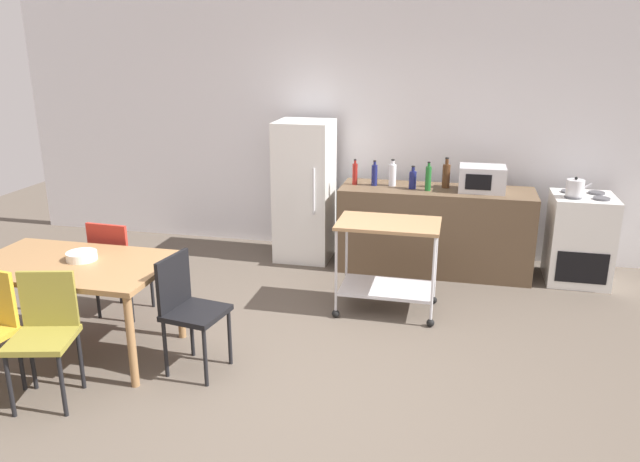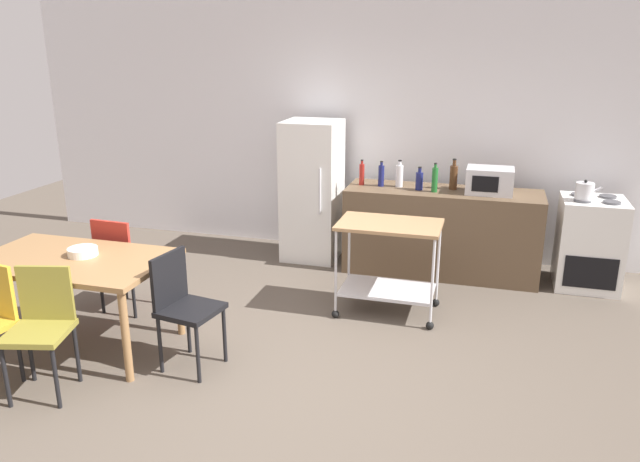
{
  "view_description": "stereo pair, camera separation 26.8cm",
  "coord_description": "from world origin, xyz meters",
  "px_view_note": "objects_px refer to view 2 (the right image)",
  "views": [
    {
      "loc": [
        1.1,
        -3.71,
        2.38
      ],
      "look_at": [
        -0.03,
        1.2,
        0.8
      ],
      "focal_mm": 34.26,
      "sensor_mm": 36.0,
      "label": 1
    },
    {
      "loc": [
        1.36,
        -3.64,
        2.38
      ],
      "look_at": [
        -0.03,
        1.2,
        0.8
      ],
      "focal_mm": 34.26,
      "sensor_mm": 36.0,
      "label": 2
    }
  ],
  "objects_px": {
    "chair_red": "(121,258)",
    "bottle_vinegar": "(381,175)",
    "bottle_sesame_oil": "(435,179)",
    "fruit_bowl": "(83,252)",
    "chair_black": "(183,302)",
    "stove_oven": "(589,243)",
    "microwave": "(490,181)",
    "bottle_hot_sauce": "(454,177)",
    "bottle_sparkling_water": "(362,174)",
    "bottle_soda": "(399,175)",
    "refrigerator": "(312,191)",
    "kitchen_cart": "(389,253)",
    "dining_table": "(73,267)",
    "chair_olive": "(41,322)",
    "bottle_wine": "(419,180)",
    "kettle": "(585,191)"
  },
  "relations": [
    {
      "from": "chair_red",
      "to": "bottle_vinegar",
      "type": "bearing_deg",
      "value": -135.22
    },
    {
      "from": "refrigerator",
      "to": "bottle_wine",
      "type": "relative_size",
      "value": 6.45
    },
    {
      "from": "dining_table",
      "to": "kitchen_cart",
      "type": "relative_size",
      "value": 1.65
    },
    {
      "from": "chair_red",
      "to": "bottle_vinegar",
      "type": "relative_size",
      "value": 3.3
    },
    {
      "from": "dining_table",
      "to": "kitchen_cart",
      "type": "distance_m",
      "value": 2.63
    },
    {
      "from": "bottle_vinegar",
      "to": "microwave",
      "type": "distance_m",
      "value": 1.11
    },
    {
      "from": "bottle_sesame_oil",
      "to": "chair_black",
      "type": "bearing_deg",
      "value": -122.98
    },
    {
      "from": "chair_red",
      "to": "refrigerator",
      "type": "relative_size",
      "value": 0.57
    },
    {
      "from": "bottle_sesame_oil",
      "to": "microwave",
      "type": "distance_m",
      "value": 0.54
    },
    {
      "from": "dining_table",
      "to": "fruit_bowl",
      "type": "xyz_separation_m",
      "value": [
        0.05,
        0.07,
        0.11
      ]
    },
    {
      "from": "chair_olive",
      "to": "bottle_wine",
      "type": "relative_size",
      "value": 3.7
    },
    {
      "from": "bottle_sparkling_water",
      "to": "fruit_bowl",
      "type": "bearing_deg",
      "value": -125.77
    },
    {
      "from": "chair_red",
      "to": "bottle_soda",
      "type": "xyz_separation_m",
      "value": [
        2.2,
        1.82,
        0.5
      ]
    },
    {
      "from": "chair_red",
      "to": "bottle_hot_sauce",
      "type": "bearing_deg",
      "value": -142.9
    },
    {
      "from": "kitchen_cart",
      "to": "microwave",
      "type": "height_order",
      "value": "microwave"
    },
    {
      "from": "chair_black",
      "to": "microwave",
      "type": "height_order",
      "value": "microwave"
    },
    {
      "from": "bottle_soda",
      "to": "kettle",
      "type": "relative_size",
      "value": 1.19
    },
    {
      "from": "chair_red",
      "to": "bottle_hot_sauce",
      "type": "relative_size",
      "value": 2.79
    },
    {
      "from": "chair_olive",
      "to": "bottle_sparkling_water",
      "type": "bearing_deg",
      "value": 48.92
    },
    {
      "from": "bottle_wine",
      "to": "bottle_hot_sauce",
      "type": "xyz_separation_m",
      "value": [
        0.34,
        0.12,
        0.03
      ]
    },
    {
      "from": "chair_red",
      "to": "chair_black",
      "type": "bearing_deg",
      "value": 146.9
    },
    {
      "from": "bottle_hot_sauce",
      "to": "microwave",
      "type": "height_order",
      "value": "bottle_hot_sauce"
    },
    {
      "from": "chair_red",
      "to": "refrigerator",
      "type": "bearing_deg",
      "value": -119.85
    },
    {
      "from": "fruit_bowl",
      "to": "chair_black",
      "type": "bearing_deg",
      "value": -8.24
    },
    {
      "from": "bottle_vinegar",
      "to": "bottle_hot_sauce",
      "type": "relative_size",
      "value": 0.84
    },
    {
      "from": "chair_red",
      "to": "stove_oven",
      "type": "bearing_deg",
      "value": -153.3
    },
    {
      "from": "chair_olive",
      "to": "kettle",
      "type": "relative_size",
      "value": 3.71
    },
    {
      "from": "fruit_bowl",
      "to": "stove_oven",
      "type": "bearing_deg",
      "value": 30.75
    },
    {
      "from": "dining_table",
      "to": "chair_black",
      "type": "relative_size",
      "value": 1.69
    },
    {
      "from": "bottle_hot_sauce",
      "to": "bottle_soda",
      "type": "bearing_deg",
      "value": -175.72
    },
    {
      "from": "refrigerator",
      "to": "bottle_sparkling_water",
      "type": "xyz_separation_m",
      "value": [
        0.58,
        -0.09,
        0.24
      ]
    },
    {
      "from": "bottle_sparkling_water",
      "to": "chair_olive",
      "type": "bearing_deg",
      "value": -116.88
    },
    {
      "from": "stove_oven",
      "to": "bottle_vinegar",
      "type": "bearing_deg",
      "value": -179.65
    },
    {
      "from": "chair_red",
      "to": "bottle_sparkling_water",
      "type": "distance_m",
      "value": 2.59
    },
    {
      "from": "kitchen_cart",
      "to": "bottle_vinegar",
      "type": "distance_m",
      "value": 1.28
    },
    {
      "from": "kitchen_cart",
      "to": "bottle_soda",
      "type": "relative_size",
      "value": 3.2
    },
    {
      "from": "bottle_sparkling_water",
      "to": "chair_black",
      "type": "bearing_deg",
      "value": -107.41
    },
    {
      "from": "bottle_hot_sauce",
      "to": "bottle_sparkling_water",
      "type": "bearing_deg",
      "value": -176.0
    },
    {
      "from": "bottle_sesame_oil",
      "to": "fruit_bowl",
      "type": "relative_size",
      "value": 1.29
    },
    {
      "from": "bottle_soda",
      "to": "fruit_bowl",
      "type": "xyz_separation_m",
      "value": [
        -2.13,
        -2.42,
        -0.24
      ]
    },
    {
      "from": "dining_table",
      "to": "chair_olive",
      "type": "bearing_deg",
      "value": -72.25
    },
    {
      "from": "chair_black",
      "to": "stove_oven",
      "type": "xyz_separation_m",
      "value": [
        3.11,
        2.54,
        -0.07
      ]
    },
    {
      "from": "chair_red",
      "to": "kettle",
      "type": "height_order",
      "value": "kettle"
    },
    {
      "from": "refrigerator",
      "to": "kitchen_cart",
      "type": "height_order",
      "value": "refrigerator"
    },
    {
      "from": "dining_table",
      "to": "bottle_hot_sauce",
      "type": "height_order",
      "value": "bottle_hot_sauce"
    },
    {
      "from": "chair_black",
      "to": "microwave",
      "type": "relative_size",
      "value": 1.93
    },
    {
      "from": "refrigerator",
      "to": "bottle_soda",
      "type": "bearing_deg",
      "value": -3.9
    },
    {
      "from": "stove_oven",
      "to": "bottle_wine",
      "type": "xyz_separation_m",
      "value": [
        -1.7,
        -0.07,
        0.55
      ]
    },
    {
      "from": "bottle_wine",
      "to": "fruit_bowl",
      "type": "relative_size",
      "value": 1.04
    },
    {
      "from": "dining_table",
      "to": "bottle_soda",
      "type": "distance_m",
      "value": 3.33
    }
  ]
}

